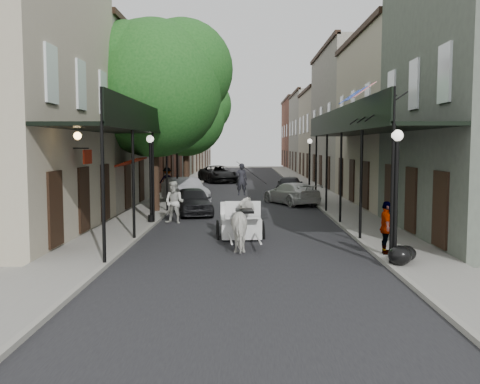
{
  "coord_description": "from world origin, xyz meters",
  "views": [
    {
      "loc": [
        -0.04,
        -16.7,
        3.4
      ],
      "look_at": [
        -0.26,
        3.89,
        1.6
      ],
      "focal_mm": 40.0,
      "sensor_mm": 36.0,
      "label": 1
    }
  ],
  "objects_px": {
    "lamppost_right_far": "(310,166)",
    "carriage": "(240,207)",
    "car_right_near": "(291,193)",
    "car_right_far": "(290,186)",
    "car_left_mid": "(185,191)",
    "lamppost_left": "(151,177)",
    "tree_near": "(162,83)",
    "tree_far": "(191,113)",
    "pedestrian_walking": "(174,202)",
    "lamppost_right_near": "(396,195)",
    "pedestrian_sidewalk_right": "(386,228)",
    "horse": "(245,224)",
    "car_left_far": "(218,174)",
    "car_left_near": "(193,201)"
  },
  "relations": [
    {
      "from": "pedestrian_sidewalk_right",
      "to": "car_left_far",
      "type": "relative_size",
      "value": 0.29
    },
    {
      "from": "car_left_mid",
      "to": "car_right_near",
      "type": "relative_size",
      "value": 1.06
    },
    {
      "from": "car_right_near",
      "to": "car_right_far",
      "type": "height_order",
      "value": "car_right_far"
    },
    {
      "from": "carriage",
      "to": "car_right_near",
      "type": "distance_m",
      "value": 11.25
    },
    {
      "from": "lamppost_left",
      "to": "pedestrian_walking",
      "type": "distance_m",
      "value": 1.52
    },
    {
      "from": "tree_far",
      "to": "carriage",
      "type": "bearing_deg",
      "value": -79.29
    },
    {
      "from": "pedestrian_walking",
      "to": "car_left_near",
      "type": "xyz_separation_m",
      "value": [
        0.53,
        2.96,
        -0.24
      ]
    },
    {
      "from": "pedestrian_sidewalk_right",
      "to": "carriage",
      "type": "bearing_deg",
      "value": 56.24
    },
    {
      "from": "horse",
      "to": "car_left_far",
      "type": "relative_size",
      "value": 0.35
    },
    {
      "from": "car_left_mid",
      "to": "car_right_far",
      "type": "distance_m",
      "value": 8.05
    },
    {
      "from": "tree_far",
      "to": "car_left_near",
      "type": "distance_m",
      "value": 15.81
    },
    {
      "from": "lamppost_right_far",
      "to": "pedestrian_walking",
      "type": "height_order",
      "value": "lamppost_right_far"
    },
    {
      "from": "tree_far",
      "to": "lamppost_right_far",
      "type": "xyz_separation_m",
      "value": [
        8.35,
        -6.18,
        -3.79
      ]
    },
    {
      "from": "lamppost_right_near",
      "to": "car_right_near",
      "type": "height_order",
      "value": "lamppost_right_near"
    },
    {
      "from": "tree_far",
      "to": "lamppost_right_near",
      "type": "bearing_deg",
      "value": -72.32
    },
    {
      "from": "lamppost_left",
      "to": "car_left_near",
      "type": "xyz_separation_m",
      "value": [
        1.48,
        3.32,
        -1.37
      ]
    },
    {
      "from": "pedestrian_sidewalk_right",
      "to": "horse",
      "type": "bearing_deg",
      "value": 80.75
    },
    {
      "from": "lamppost_right_far",
      "to": "pedestrian_walking",
      "type": "bearing_deg",
      "value": -121.93
    },
    {
      "from": "tree_far",
      "to": "lamppost_left",
      "type": "bearing_deg",
      "value": -89.54
    },
    {
      "from": "tree_far",
      "to": "lamppost_left",
      "type": "relative_size",
      "value": 2.32
    },
    {
      "from": "tree_near",
      "to": "pedestrian_walking",
      "type": "bearing_deg",
      "value": -74.64
    },
    {
      "from": "lamppost_left",
      "to": "pedestrian_walking",
      "type": "relative_size",
      "value": 2.01
    },
    {
      "from": "pedestrian_sidewalk_right",
      "to": "car_left_mid",
      "type": "xyz_separation_m",
      "value": [
        -7.8,
        14.96,
        -0.16
      ]
    },
    {
      "from": "lamppost_right_far",
      "to": "horse",
      "type": "relative_size",
      "value": 1.87
    },
    {
      "from": "carriage",
      "to": "pedestrian_sidewalk_right",
      "type": "bearing_deg",
      "value": -44.85
    },
    {
      "from": "lamppost_left",
      "to": "car_right_far",
      "type": "height_order",
      "value": "lamppost_left"
    },
    {
      "from": "car_left_mid",
      "to": "carriage",
      "type": "bearing_deg",
      "value": -97.42
    },
    {
      "from": "tree_near",
      "to": "car_left_mid",
      "type": "height_order",
      "value": "tree_near"
    },
    {
      "from": "carriage",
      "to": "car_left_mid",
      "type": "distance_m",
      "value": 11.61
    },
    {
      "from": "carriage",
      "to": "car_left_mid",
      "type": "xyz_separation_m",
      "value": [
        -3.33,
        11.12,
        -0.32
      ]
    },
    {
      "from": "pedestrian_walking",
      "to": "tree_near",
      "type": "bearing_deg",
      "value": 124.83
    },
    {
      "from": "lamppost_right_far",
      "to": "carriage",
      "type": "height_order",
      "value": "lamppost_right_far"
    },
    {
      "from": "pedestrian_walking",
      "to": "lamppost_right_far",
      "type": "bearing_deg",
      "value": 77.53
    },
    {
      "from": "carriage",
      "to": "car_right_far",
      "type": "relative_size",
      "value": 0.68
    },
    {
      "from": "car_left_near",
      "to": "car_left_mid",
      "type": "distance_m",
      "value": 5.03
    },
    {
      "from": "tree_far",
      "to": "car_left_near",
      "type": "height_order",
      "value": "tree_far"
    },
    {
      "from": "tree_near",
      "to": "horse",
      "type": "distance_m",
      "value": 11.92
    },
    {
      "from": "car_left_far",
      "to": "car_right_near",
      "type": "relative_size",
      "value": 1.27
    },
    {
      "from": "lamppost_left",
      "to": "car_right_near",
      "type": "xyz_separation_m",
      "value": [
        6.7,
        8.0,
        -1.41
      ]
    },
    {
      "from": "tree_near",
      "to": "lamppost_right_near",
      "type": "distance_m",
      "value": 15.39
    },
    {
      "from": "car_right_far",
      "to": "tree_near",
      "type": "bearing_deg",
      "value": 60.38
    },
    {
      "from": "pedestrian_walking",
      "to": "pedestrian_sidewalk_right",
      "type": "distance_m",
      "value": 10.2
    },
    {
      "from": "car_left_mid",
      "to": "car_right_near",
      "type": "distance_m",
      "value": 6.21
    },
    {
      "from": "tree_near",
      "to": "lamppost_left",
      "type": "xyz_separation_m",
      "value": [
        0.1,
        -4.18,
        -4.44
      ]
    },
    {
      "from": "lamppost_right_far",
      "to": "car_left_mid",
      "type": "distance_m",
      "value": 8.66
    },
    {
      "from": "horse",
      "to": "car_left_far",
      "type": "bearing_deg",
      "value": -89.64
    },
    {
      "from": "lamppost_right_near",
      "to": "car_left_mid",
      "type": "distance_m",
      "value": 18.03
    },
    {
      "from": "lamppost_right_near",
      "to": "lamppost_left",
      "type": "xyz_separation_m",
      "value": [
        -8.2,
        8.0,
        0.0
      ]
    },
    {
      "from": "horse",
      "to": "lamppost_right_far",
      "type": "bearing_deg",
      "value": -107.63
    },
    {
      "from": "tree_near",
      "to": "horse",
      "type": "relative_size",
      "value": 4.87
    }
  ]
}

